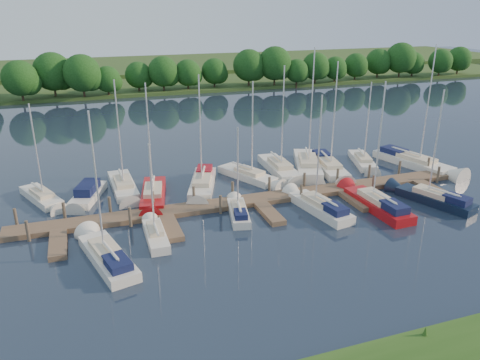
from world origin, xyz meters
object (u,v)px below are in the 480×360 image
object	(u,v)px
sailboat_n_5	(250,177)
motorboat	(87,196)
dock	(259,203)
sailboat_n_0	(43,199)
sailboat_s_2	(238,212)

from	to	relation	value
sailboat_n_5	motorboat	bearing A→B (deg)	-25.77
dock	motorboat	distance (m)	14.98
dock	sailboat_n_0	bearing A→B (deg)	158.63
sailboat_n_5	sailboat_n_0	bearing A→B (deg)	-28.14
dock	sailboat_s_2	size ratio (longest dim) A/B	5.29
sailboat_n_0	dock	bearing A→B (deg)	134.75
dock	sailboat_n_0	world-z (taller)	sailboat_n_0
sailboat_n_0	motorboat	size ratio (longest dim) A/B	1.42
dock	motorboat	size ratio (longest dim) A/B	6.40
dock	sailboat_s_2	distance (m)	2.82
sailboat_n_0	sailboat_s_2	xyz separation A→B (m)	(14.98, -8.29, 0.05)
sailboat_n_0	sailboat_s_2	distance (m)	17.13
motorboat	sailboat_s_2	size ratio (longest dim) A/B	0.83
sailboat_n_0	motorboat	distance (m)	3.74
motorboat	sailboat_s_2	distance (m)	13.60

